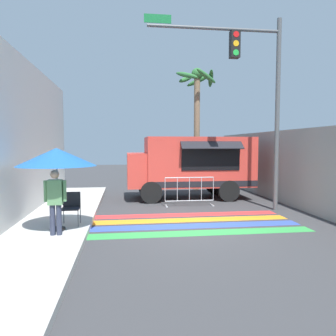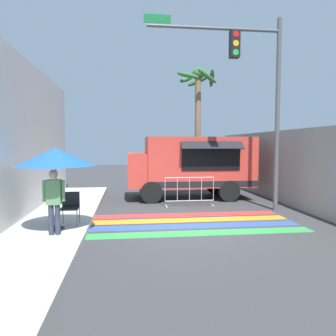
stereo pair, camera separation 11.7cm
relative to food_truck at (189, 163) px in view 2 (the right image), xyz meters
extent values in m
plane|color=#38383A|center=(-0.88, -4.93, -1.53)|extent=(60.00, 60.00, 0.00)
cube|color=#B7B5AD|center=(-5.93, -4.93, -1.45)|extent=(4.40, 16.00, 0.15)
cube|color=silver|center=(-5.90, -4.93, 0.98)|extent=(0.25, 16.00, 5.01)
cube|color=gray|center=(3.55, -1.93, -0.07)|extent=(0.20, 16.00, 2.91)
cube|color=green|center=(-0.88, -5.64, -1.52)|extent=(6.40, 0.56, 0.01)
cube|color=#334FB2|center=(-0.88, -4.88, -1.52)|extent=(6.40, 0.56, 0.01)
cube|color=orange|center=(-0.88, -4.12, -1.52)|extent=(6.40, 0.56, 0.01)
cube|color=red|center=(-0.88, -3.36, -1.52)|extent=(6.40, 0.56, 0.01)
cube|color=#D13D33|center=(0.41, 0.01, 0.09)|extent=(4.54, 2.28, 2.10)
cube|color=#D13D33|center=(-1.86, 0.01, -0.25)|extent=(1.60, 2.10, 1.42)
cube|color=#1E232D|center=(-2.61, 0.01, 0.10)|extent=(0.06, 1.83, 0.54)
cube|color=black|center=(0.68, -1.15, 0.25)|extent=(2.41, 0.03, 0.94)
cube|color=black|center=(0.68, -1.36, 0.80)|extent=(2.51, 0.43, 0.31)
cube|color=black|center=(0.41, -1.14, -0.78)|extent=(4.54, 0.01, 0.24)
cylinder|color=black|center=(-1.72, -1.04, -1.09)|extent=(0.88, 0.22, 0.88)
cylinder|color=black|center=(-1.72, 1.06, -1.09)|extent=(0.88, 0.22, 0.88)
cylinder|color=black|center=(1.48, -1.04, -1.09)|extent=(0.88, 0.22, 0.88)
cylinder|color=black|center=(1.48, 1.06, -1.09)|extent=(0.88, 0.22, 0.88)
cylinder|color=#515456|center=(2.58, -2.97, 1.82)|extent=(0.16, 0.16, 6.70)
cylinder|color=#515456|center=(0.29, -2.97, 4.72)|extent=(4.59, 0.11, 0.11)
cube|color=black|center=(0.98, -3.00, 4.21)|extent=(0.32, 0.28, 0.90)
cylinder|color=red|center=(0.98, -3.14, 4.51)|extent=(0.20, 0.02, 0.20)
cylinder|color=#F2A519|center=(0.98, -3.14, 4.21)|extent=(0.20, 0.02, 0.20)
cylinder|color=green|center=(0.98, -3.14, 3.91)|extent=(0.20, 0.02, 0.20)
cube|color=#197238|center=(-1.65, -2.99, 4.94)|extent=(0.90, 0.02, 0.28)
cylinder|color=black|center=(-4.49, -5.40, -1.35)|extent=(0.36, 0.36, 0.06)
cylinder|color=#B2B2B7|center=(-4.49, -5.40, -0.32)|extent=(0.04, 0.04, 2.11)
cone|color=#1E59A5|center=(-4.49, -5.40, 0.50)|extent=(1.99, 1.99, 0.46)
cylinder|color=#4C4C51|center=(-4.47, -5.14, -1.16)|extent=(0.02, 0.02, 0.44)
cylinder|color=#4C4C51|center=(-4.02, -5.14, -1.16)|extent=(0.02, 0.02, 0.44)
cylinder|color=#4C4C51|center=(-4.47, -4.69, -1.16)|extent=(0.02, 0.02, 0.44)
cylinder|color=#4C4C51|center=(-4.02, -4.69, -1.16)|extent=(0.02, 0.02, 0.44)
cube|color=black|center=(-4.25, -4.91, -0.93)|extent=(0.48, 0.48, 0.03)
cube|color=black|center=(-4.25, -4.69, -0.70)|extent=(0.48, 0.03, 0.41)
cylinder|color=#2D3347|center=(-4.52, -5.88, -1.01)|extent=(0.13, 0.13, 0.74)
cylinder|color=#2D3347|center=(-4.37, -5.88, -1.01)|extent=(0.13, 0.13, 0.74)
cube|color=#598C59|center=(-4.44, -5.88, -0.33)|extent=(0.34, 0.20, 0.60)
cylinder|color=#598C59|center=(-4.66, -5.88, -0.30)|extent=(0.09, 0.09, 0.51)
cylinder|color=#598C59|center=(-4.22, -5.88, -0.30)|extent=(0.09, 0.09, 0.51)
sphere|color=tan|center=(-4.44, -5.88, 0.10)|extent=(0.21, 0.21, 0.21)
cylinder|color=#B7BABF|center=(-0.33, -1.80, -0.44)|extent=(1.88, 0.04, 0.04)
cylinder|color=#B7BABF|center=(-0.33, -1.80, -1.33)|extent=(1.88, 0.04, 0.04)
cylinder|color=#B7BABF|center=(-1.26, -1.80, -0.88)|extent=(0.02, 0.02, 0.89)
cylinder|color=#B7BABF|center=(-0.79, -1.80, -0.88)|extent=(0.02, 0.02, 0.89)
cylinder|color=#B7BABF|center=(-0.33, -1.80, -0.88)|extent=(0.02, 0.02, 0.89)
cylinder|color=#B7BABF|center=(0.14, -1.80, -0.88)|extent=(0.02, 0.02, 0.89)
cylinder|color=#B7BABF|center=(0.61, -1.80, -0.88)|extent=(0.02, 0.02, 0.89)
cube|color=#B7BABF|center=(-1.21, -1.80, -1.51)|extent=(0.06, 0.44, 0.03)
cube|color=#B7BABF|center=(0.56, -1.80, -1.51)|extent=(0.06, 0.44, 0.03)
cylinder|color=#7A664C|center=(0.98, 2.75, 1.38)|extent=(0.31, 0.31, 5.82)
sphere|color=#2D6B33|center=(0.98, 2.75, 4.44)|extent=(0.60, 0.60, 0.60)
ellipsoid|color=#2D6B33|center=(1.66, 2.61, 4.20)|extent=(0.50, 1.37, 0.84)
ellipsoid|color=#2D6B33|center=(1.18, 3.38, 4.23)|extent=(1.32, 0.63, 0.74)
ellipsoid|color=#2D6B33|center=(0.46, 3.20, 4.25)|extent=(1.08, 1.18, 0.69)
ellipsoid|color=#2D6B33|center=(0.34, 2.31, 4.27)|extent=(1.09, 1.42, 0.68)
ellipsoid|color=#2D6B33|center=(1.30, 2.15, 4.23)|extent=(1.30, 0.85, 0.76)
camera|label=1|loc=(-2.79, -13.97, 0.80)|focal=35.00mm
camera|label=2|loc=(-2.68, -13.99, 0.80)|focal=35.00mm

